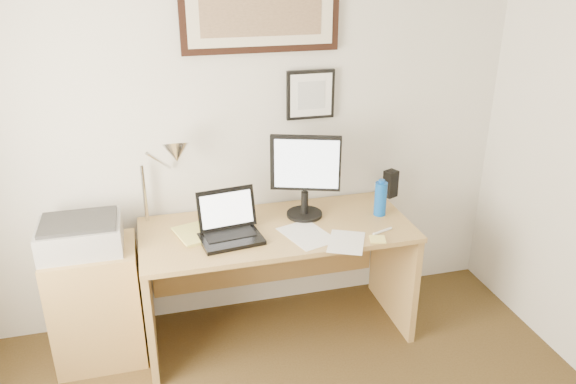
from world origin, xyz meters
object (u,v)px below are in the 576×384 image
object	(u,v)px
side_cabinet	(97,304)
book	(179,238)
laptop	(230,228)
lcd_monitor	(305,172)
printer	(80,235)
water_bottle	(380,199)
desk	(274,255)

from	to	relation	value
side_cabinet	book	xyz separation A→B (m)	(0.50, -0.05, 0.39)
book	laptop	size ratio (longest dim) A/B	0.70
laptop	book	bearing A→B (deg)	170.91
lcd_monitor	printer	bearing A→B (deg)	-177.82
laptop	printer	bearing A→B (deg)	172.72
water_bottle	laptop	distance (m)	0.95
book	printer	world-z (taller)	printer
side_cabinet	lcd_monitor	xyz separation A→B (m)	(1.27, 0.06, 0.68)
side_cabinet	lcd_monitor	bearing A→B (deg)	2.52
water_bottle	desk	bearing A→B (deg)	173.65
side_cabinet	printer	bearing A→B (deg)	168.33
water_bottle	desk	xyz separation A→B (m)	(-0.66, 0.07, -0.34)
laptop	printer	world-z (taller)	laptop
side_cabinet	desk	size ratio (longest dim) A/B	0.46
printer	book	bearing A→B (deg)	-6.29
side_cabinet	desk	world-z (taller)	desk
desk	printer	xyz separation A→B (m)	(-1.10, -0.03, 0.30)
water_bottle	book	size ratio (longest dim) A/B	0.83
side_cabinet	desk	bearing A→B (deg)	1.89
side_cabinet	water_bottle	distance (m)	1.80
lcd_monitor	desk	bearing A→B (deg)	-174.15
water_bottle	desk	world-z (taller)	water_bottle
water_bottle	printer	world-z (taller)	water_bottle
side_cabinet	laptop	bearing A→B (deg)	-7.10
book	laptop	bearing A→B (deg)	-9.09
water_bottle	book	world-z (taller)	water_bottle
laptop	lcd_monitor	bearing A→B (deg)	17.32
water_bottle	lcd_monitor	bearing A→B (deg)	168.33
side_cabinet	water_bottle	world-z (taller)	water_bottle
water_bottle	desk	size ratio (longest dim) A/B	0.13
laptop	lcd_monitor	distance (m)	0.57
laptop	side_cabinet	bearing A→B (deg)	172.90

